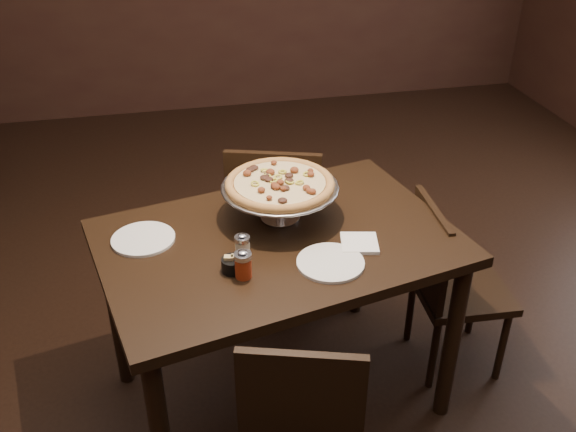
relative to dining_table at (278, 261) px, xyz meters
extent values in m
cube|color=black|center=(0.06, 0.02, -0.73)|extent=(6.00, 7.00, 0.02)
cube|color=black|center=(0.00, 0.00, 0.09)|extent=(1.49, 1.15, 0.04)
cylinder|color=black|center=(0.67, -0.24, -0.33)|extent=(0.07, 0.07, 0.79)
cylinder|color=black|center=(-0.67, 0.24, -0.33)|extent=(0.07, 0.07, 0.79)
cylinder|color=black|center=(0.51, 0.50, -0.33)|extent=(0.07, 0.07, 0.79)
cylinder|color=silver|center=(0.04, 0.14, 0.11)|extent=(0.16, 0.16, 0.01)
cylinder|color=silver|center=(0.04, 0.14, 0.18)|extent=(0.03, 0.03, 0.12)
cylinder|color=silver|center=(0.04, 0.14, 0.25)|extent=(0.11, 0.11, 0.01)
cylinder|color=#A0A0A5|center=(0.04, 0.14, 0.25)|extent=(0.45, 0.45, 0.01)
torus|color=#A0A0A5|center=(0.04, 0.14, 0.25)|extent=(0.46, 0.46, 0.01)
cylinder|color=#945F2C|center=(0.04, 0.14, 0.26)|extent=(0.42, 0.42, 0.01)
torus|color=#945F2C|center=(0.04, 0.14, 0.27)|extent=(0.43, 0.43, 0.04)
cylinder|color=tan|center=(0.04, 0.14, 0.27)|extent=(0.36, 0.36, 0.01)
cylinder|color=beige|center=(-0.15, -0.10, 0.15)|extent=(0.05, 0.05, 0.07)
cylinder|color=silver|center=(-0.15, -0.10, 0.19)|extent=(0.06, 0.06, 0.02)
ellipsoid|color=silver|center=(-0.15, -0.10, 0.20)|extent=(0.03, 0.03, 0.01)
cylinder|color=maroon|center=(-0.17, -0.22, 0.15)|extent=(0.06, 0.06, 0.08)
cylinder|color=silver|center=(-0.17, -0.22, 0.20)|extent=(0.06, 0.06, 0.02)
ellipsoid|color=silver|center=(-0.17, -0.22, 0.21)|extent=(0.03, 0.03, 0.01)
cylinder|color=black|center=(-0.20, -0.17, 0.13)|extent=(0.08, 0.08, 0.05)
cube|color=tan|center=(-0.21, -0.17, 0.15)|extent=(0.04, 0.03, 0.05)
cube|color=tan|center=(-0.19, -0.17, 0.15)|extent=(0.04, 0.03, 0.05)
cube|color=white|center=(0.29, -0.11, 0.12)|extent=(0.16, 0.16, 0.01)
cylinder|color=white|center=(-0.50, 0.09, 0.12)|extent=(0.24, 0.24, 0.01)
cylinder|color=white|center=(0.15, -0.21, 0.12)|extent=(0.24, 0.24, 0.01)
cone|color=silver|center=(0.06, 0.00, 0.26)|extent=(0.13, 0.13, 0.00)
cylinder|color=black|center=(0.06, 0.00, 0.26)|extent=(0.04, 0.12, 0.02)
cube|color=black|center=(0.14, 0.70, -0.27)|extent=(0.55, 0.55, 0.04)
cube|color=black|center=(0.08, 0.51, -0.01)|extent=(0.43, 0.16, 0.46)
cylinder|color=black|center=(0.37, 0.82, -0.51)|extent=(0.04, 0.04, 0.43)
cylinder|color=black|center=(0.03, 0.93, -0.51)|extent=(0.04, 0.04, 0.43)
cylinder|color=black|center=(0.26, 0.48, -0.51)|extent=(0.04, 0.04, 0.43)
cylinder|color=black|center=(-0.08, 0.59, -0.51)|extent=(0.04, 0.04, 0.43)
cube|color=black|center=(-0.06, -0.66, -0.08)|extent=(0.39, 0.15, 0.42)
cube|color=black|center=(0.84, 0.05, -0.32)|extent=(0.42, 0.42, 0.04)
cube|color=black|center=(0.66, 0.06, -0.08)|extent=(0.05, 0.40, 0.41)
cylinder|color=black|center=(0.99, -0.12, -0.53)|extent=(0.03, 0.03, 0.39)
cylinder|color=black|center=(1.01, 0.20, -0.53)|extent=(0.03, 0.03, 0.39)
cylinder|color=black|center=(0.67, -0.10, -0.53)|extent=(0.03, 0.03, 0.39)
cylinder|color=black|center=(0.69, 0.22, -0.53)|extent=(0.03, 0.03, 0.39)
camera|label=1|loc=(-0.40, -2.01, 1.45)|focal=40.00mm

